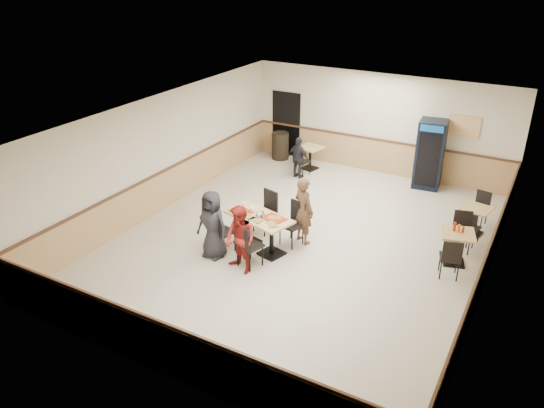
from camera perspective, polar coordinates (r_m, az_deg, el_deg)
The scene contains 20 objects.
ground at distance 12.45m, azimuth 3.45°, elevation -3.99°, with size 10.00×10.00×0.00m, color beige.
room_shell at distance 13.84m, azimuth 14.81°, elevation 1.01°, with size 10.00×10.00×10.00m.
main_table at distance 11.87m, azimuth -1.38°, elevation -2.49°, with size 1.68×1.14×0.82m.
main_chairs at distance 11.92m, azimuth -1.56°, elevation -2.51°, with size 1.78×2.09×1.04m.
diner_woman_left at distance 11.55m, azimuth -6.42°, elevation -2.22°, with size 0.76×0.49×1.56m, color black.
diner_woman_right at distance 10.97m, azimuth -3.45°, elevation -3.87°, with size 0.72×0.56×1.49m, color maroon.
diner_man_opposite at distance 12.07m, azimuth 3.41°, elevation -0.70°, with size 0.58×0.38×1.60m, color brown.
lone_diner at distance 15.68m, azimuth 2.87°, elevation 4.98°, with size 0.73×0.31×1.25m, color black.
tabletop_clutter at distance 11.72m, azimuth -1.56°, elevation -1.21°, with size 1.38×0.70×0.12m.
side_table_near at distance 12.02m, azimuth 19.23°, elevation -3.98°, with size 0.85×0.85×0.74m.
side_table_near_chair_south at distance 11.51m, azimuth 18.62°, elevation -5.38°, with size 0.43×0.43×0.94m, color black, non-canonical shape.
side_table_near_chair_north at distance 12.55m, azimuth 19.75°, elevation -2.89°, with size 0.43×0.43×0.94m, color black, non-canonical shape.
side_table_far at distance 13.43m, azimuth 21.03°, elevation -1.27°, with size 0.75×0.75×0.68m.
side_table_far_chair_south at distance 12.95m, azimuth 20.60°, elevation -2.32°, with size 0.40×0.40×0.86m, color black, non-canonical shape.
side_table_far_chair_north at distance 13.93m, azimuth 21.39°, elevation -0.46°, with size 0.40×0.40×0.86m, color black, non-canonical shape.
condiment_caddy at distance 11.91m, azimuth 19.36°, elevation -2.43°, with size 0.23×0.06×0.20m.
back_table at distance 16.42m, azimuth 4.13°, elevation 5.36°, with size 0.80×0.80×0.72m.
back_table_chair_lone at distance 15.95m, azimuth 3.24°, elevation 4.66°, with size 0.42×0.42×0.91m, color black, non-canonical shape.
pepsi_cooler at distance 15.58m, azimuth 16.62°, elevation 5.15°, with size 0.81×0.82×1.95m.
trash_bin at distance 17.25m, azimuth 0.89°, elevation 6.28°, with size 0.55×0.55×0.87m, color black.
Camera 1 is at (4.60, -9.81, 6.12)m, focal length 35.00 mm.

